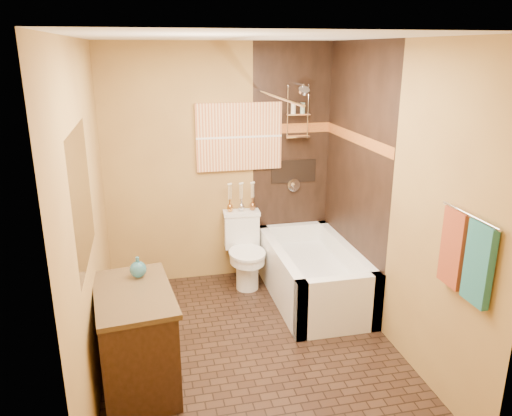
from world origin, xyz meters
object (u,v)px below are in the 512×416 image
object	(u,v)px
sunset_painting	(239,137)
vanity	(136,339)
bathtub	(313,278)
toilet	(245,250)

from	to	relation	value
sunset_painting	vanity	distance (m)	2.38
vanity	bathtub	bearing A→B (deg)	24.24
bathtub	toilet	world-z (taller)	toilet
sunset_painting	bathtub	distance (m)	1.63
sunset_painting	vanity	xyz separation A→B (m)	(-1.12, -1.75, -1.16)
vanity	sunset_painting	bearing A→B (deg)	50.79
sunset_painting	bathtub	world-z (taller)	sunset_painting
toilet	bathtub	bearing A→B (deg)	-34.16
vanity	toilet	bearing A→B (deg)	46.52
sunset_painting	vanity	bearing A→B (deg)	-122.72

